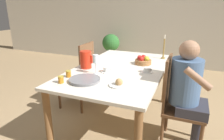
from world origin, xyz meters
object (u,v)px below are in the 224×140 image
Objects in this scene: person_seated at (188,88)px; candlestick_tall at (164,49)px; chair_opposite at (81,75)px; teacup_near_person at (107,70)px; chair_person_side at (177,102)px; teacup_across at (147,70)px; jam_jar_amber at (61,79)px; serving_tray at (85,80)px; potted_plant at (111,46)px; jam_jar_red at (68,74)px; wine_glass_water at (96,60)px; bread_plate at (119,84)px; fruit_bowl at (143,61)px; red_pitcher at (86,60)px.

person_seated is 3.52× the size of candlestick_tall.
chair_opposite reaches higher than teacup_near_person.
chair_opposite is at bearing -104.19° from chair_person_side.
jam_jar_amber reaches higher than teacup_across.
candlestick_tall is (0.58, 1.19, 0.11)m from serving_tray.
candlestick_tall reaches higher than teacup_near_person.
jam_jar_red is at bearing -75.80° from potted_plant.
wine_glass_water is at bearing 90.53° from serving_tray.
bread_plate is 0.57× the size of candlestick_tall.
chair_person_side is 0.83m from teacup_near_person.
chair_opposite is 5.18× the size of bread_plate.
candlestick_tall is at bearing -155.10° from person_seated.
fruit_bowl is at bearing -126.80° from person_seated.
red_pitcher is at bearing 146.37° from bread_plate.
bread_plate is 0.57m from jam_jar_red.
bread_plate reaches higher than potted_plant.
candlestick_tall is at bearing 58.10° from wine_glass_water.
wine_glass_water is 2.98m from potted_plant.
chair_opposite is at bearing 165.69° from teacup_across.
chair_opposite reaches higher than jam_jar_amber.
bread_plate is (0.26, -0.33, -0.01)m from teacup_near_person.
teacup_across is (0.71, 0.11, -0.08)m from red_pitcher.
person_seated is 16.80× the size of jam_jar_red.
person_seated is at bearing 2.32° from teacup_near_person.
chair_person_side is 1.12m from red_pitcher.
teacup_across is at bearing -104.31° from chair_opposite.
bread_plate reaches higher than serving_tray.
chair_person_side reaches higher than serving_tray.
candlestick_tall is 0.42× the size of potted_plant.
chair_person_side is 0.68m from fruit_bowl.
serving_tray is at bearing -103.87° from teacup_near_person.
red_pitcher is at bearing -140.17° from chair_opposite.
chair_opposite is at bearing 145.23° from teacup_near_person.
teacup_near_person is at bearing -159.43° from teacup_across.
fruit_bowl is (-0.47, 0.39, 0.30)m from chair_person_side.
potted_plant is at bearing 104.20° from jam_jar_red.
chair_opposite is at bearing -78.60° from potted_plant.
jam_jar_red is at bearing -128.37° from fruit_bowl.
serving_tray is 1.33m from candlestick_tall.
fruit_bowl is at bearing 111.82° from teacup_across.
fruit_bowl is at bearing -87.32° from chair_opposite.
candlestick_tall is at bearing -49.89° from potted_plant.
red_pitcher is at bearing 144.93° from wine_glass_water.
person_seated reaches higher than red_pitcher.
chair_opposite is 14.11× the size of jam_jar_red.
bread_plate and jam_jar_red have the same top height.
fruit_bowl is at bearing 58.30° from jam_jar_amber.
red_pitcher reaches higher than jam_jar_red.
teacup_across reaches higher than serving_tray.
bread_plate is 0.79m from fruit_bowl.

